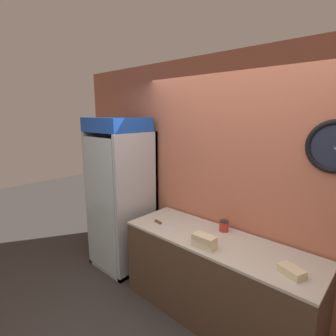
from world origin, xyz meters
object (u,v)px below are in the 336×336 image
(beverage_cooler, at_px, (124,187))
(sandwich_flat_left, at_px, (291,271))
(chefs_knife, at_px, (161,224))
(condiment_jar, at_px, (224,226))
(sandwich_stack_bottom, at_px, (204,244))
(sandwich_stack_middle, at_px, (205,238))

(beverage_cooler, height_order, sandwich_flat_left, beverage_cooler)
(chefs_knife, xyz_separation_m, condiment_jar, (0.60, 0.33, 0.05))
(sandwich_stack_bottom, distance_m, condiment_jar, 0.43)
(sandwich_flat_left, xyz_separation_m, chefs_knife, (-1.38, -0.01, -0.02))
(sandwich_stack_middle, relative_size, chefs_knife, 0.66)
(chefs_knife, relative_size, condiment_jar, 2.91)
(beverage_cooler, distance_m, sandwich_stack_bottom, 1.53)
(chefs_knife, bearing_deg, sandwich_stack_middle, -8.39)
(beverage_cooler, relative_size, sandwich_stack_middle, 9.26)
(beverage_cooler, xyz_separation_m, sandwich_stack_bottom, (1.50, -0.25, -0.21))
(sandwich_stack_bottom, xyz_separation_m, condiment_jar, (-0.05, 0.43, 0.03))
(beverage_cooler, height_order, chefs_knife, beverage_cooler)
(sandwich_stack_bottom, distance_m, chefs_knife, 0.66)
(beverage_cooler, bearing_deg, sandwich_stack_middle, -9.54)
(sandwich_stack_bottom, height_order, condiment_jar, condiment_jar)
(sandwich_flat_left, bearing_deg, beverage_cooler, 176.25)
(chefs_knife, height_order, condiment_jar, condiment_jar)
(sandwich_stack_bottom, xyz_separation_m, sandwich_stack_middle, (0.00, 0.00, 0.06))
(beverage_cooler, distance_m, condiment_jar, 1.47)
(chefs_knife, bearing_deg, sandwich_stack_bottom, -8.39)
(sandwich_stack_bottom, relative_size, chefs_knife, 0.67)
(sandwich_flat_left, height_order, chefs_knife, sandwich_flat_left)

